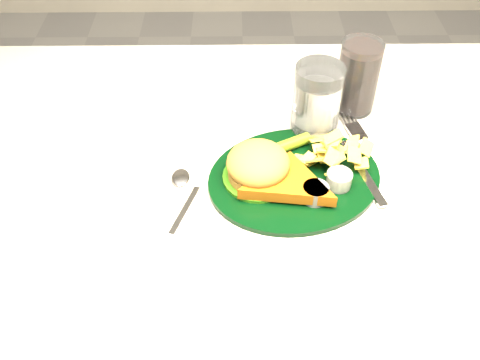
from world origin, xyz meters
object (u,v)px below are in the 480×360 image
object	(u,v)px
table	(256,313)
cola_glass	(358,77)
fork_napkin	(361,167)
dinner_plate	(296,166)
water_glass	(317,101)

from	to	relation	value
table	cola_glass	size ratio (longest dim) A/B	9.37
table	fork_napkin	distance (m)	0.41
dinner_plate	fork_napkin	world-z (taller)	dinner_plate
water_glass	cola_glass	distance (m)	0.10
dinner_plate	cola_glass	world-z (taller)	cola_glass
dinner_plate	table	bearing A→B (deg)	165.37
water_glass	dinner_plate	bearing A→B (deg)	-109.47
dinner_plate	fork_napkin	distance (m)	0.11
cola_glass	fork_napkin	distance (m)	0.17
table	fork_napkin	bearing A→B (deg)	8.56
table	fork_napkin	world-z (taller)	fork_napkin
dinner_plate	water_glass	xyz separation A→B (m)	(0.04, 0.12, 0.03)
water_glass	table	bearing A→B (deg)	-127.46
dinner_plate	fork_napkin	size ratio (longest dim) A/B	1.38
dinner_plate	water_glass	distance (m)	0.13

